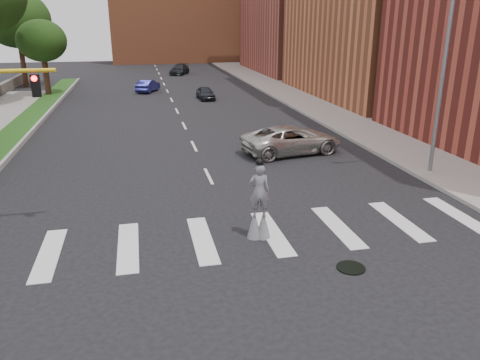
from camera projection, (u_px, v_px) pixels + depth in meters
ground_plane at (244, 249)px, 15.93m from camera, size 160.00×160.00×0.00m
grass_median at (16, 132)px, 32.06m from camera, size 2.00×60.00×0.25m
median_curb at (33, 131)px, 32.27m from camera, size 0.20×60.00×0.28m
sidewalk_right at (319, 106)px, 41.52m from camera, size 5.00×90.00×0.18m
manhole at (351, 268)px, 14.68m from camera, size 0.90×0.90×0.04m
building_far at (311, 0)px, 67.00m from camera, size 16.00×22.00×20.00m
building_backdrop at (183, 10)px, 86.29m from camera, size 26.00×14.00×18.00m
streetlight at (441, 76)px, 22.07m from camera, size 2.05×0.20×9.00m
stilt_performer at (259, 206)px, 16.38m from camera, size 0.83×0.59×2.95m
suv_crossing at (292, 140)px, 27.09m from camera, size 6.18×3.61×1.62m
car_near at (205, 93)px, 45.61m from camera, size 1.64×3.62×1.21m
car_mid at (148, 86)px, 50.25m from camera, size 2.79×4.18×1.30m
car_far at (180, 69)px, 66.34m from camera, size 3.55×5.14×1.38m
tree_5 at (17, 20)px, 51.79m from camera, size 7.30×7.30×10.53m
tree_6 at (42, 41)px, 45.71m from camera, size 4.77×4.77×7.47m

